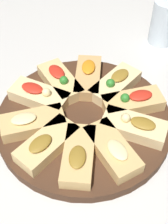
# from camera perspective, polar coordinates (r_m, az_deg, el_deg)

# --- Properties ---
(ground_plane) EXTENTS (3.00, 3.00, 0.00)m
(ground_plane) POSITION_cam_1_polar(r_m,az_deg,el_deg) (0.58, 0.00, -2.03)
(ground_plane) COLOR beige
(serving_board) EXTENTS (0.32, 0.32, 0.02)m
(serving_board) POSITION_cam_1_polar(r_m,az_deg,el_deg) (0.57, 0.00, -1.41)
(serving_board) COLOR #422819
(serving_board) RESTS_ON ground_plane
(focaccia_slice_0) EXTENTS (0.11, 0.05, 0.03)m
(focaccia_slice_0) POSITION_cam_1_polar(r_m,az_deg,el_deg) (0.51, -6.81, -5.81)
(focaccia_slice_0) COLOR #DBB775
(focaccia_slice_0) RESTS_ON serving_board
(focaccia_slice_1) EXTENTS (0.12, 0.10, 0.03)m
(focaccia_slice_1) POSITION_cam_1_polar(r_m,az_deg,el_deg) (0.50, -1.03, -7.91)
(focaccia_slice_1) COLOR tan
(focaccia_slice_1) RESTS_ON serving_board
(focaccia_slice_2) EXTENTS (0.08, 0.12, 0.03)m
(focaccia_slice_2) POSITION_cam_1_polar(r_m,az_deg,el_deg) (0.51, 5.21, -6.79)
(focaccia_slice_2) COLOR tan
(focaccia_slice_2) RESTS_ON serving_board
(focaccia_slice_3) EXTENTS (0.08, 0.12, 0.04)m
(focaccia_slice_3) POSITION_cam_1_polar(r_m,az_deg,el_deg) (0.54, 9.18, -2.59)
(focaccia_slice_3) COLOR #E5C689
(focaccia_slice_3) RESTS_ON serving_board
(focaccia_slice_4) EXTENTS (0.12, 0.10, 0.04)m
(focaccia_slice_4) POSITION_cam_1_polar(r_m,az_deg,el_deg) (0.58, 8.93, 1.83)
(focaccia_slice_4) COLOR tan
(focaccia_slice_4) RESTS_ON serving_board
(focaccia_slice_5) EXTENTS (0.11, 0.05, 0.04)m
(focaccia_slice_5) POSITION_cam_1_polar(r_m,az_deg,el_deg) (0.61, 5.76, 5.05)
(focaccia_slice_5) COLOR #E5C689
(focaccia_slice_5) RESTS_ON serving_board
(focaccia_slice_6) EXTENTS (0.12, 0.10, 0.03)m
(focaccia_slice_6) POSITION_cam_1_polar(r_m,az_deg,el_deg) (0.62, 0.73, 6.49)
(focaccia_slice_6) COLOR tan
(focaccia_slice_6) RESTS_ON serving_board
(focaccia_slice_7) EXTENTS (0.08, 0.12, 0.04)m
(focaccia_slice_7) POSITION_cam_1_polar(r_m,az_deg,el_deg) (0.61, -4.39, 5.70)
(focaccia_slice_7) COLOR #DBB775
(focaccia_slice_7) RESTS_ON serving_board
(focaccia_slice_8) EXTENTS (0.07, 0.12, 0.04)m
(focaccia_slice_8) POSITION_cam_1_polar(r_m,az_deg,el_deg) (0.59, -8.18, 3.00)
(focaccia_slice_8) COLOR #E5C689
(focaccia_slice_8) RESTS_ON serving_board
(focaccia_slice_9) EXTENTS (0.12, 0.10, 0.03)m
(focaccia_slice_9) POSITION_cam_1_polar(r_m,az_deg,el_deg) (0.55, -9.45, -1.90)
(focaccia_slice_9) COLOR tan
(focaccia_slice_9) RESTS_ON serving_board
(water_glass) EXTENTS (0.06, 0.06, 0.10)m
(water_glass) POSITION_cam_1_polar(r_m,az_deg,el_deg) (0.76, 14.47, 15.63)
(water_glass) COLOR silver
(water_glass) RESTS_ON ground_plane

